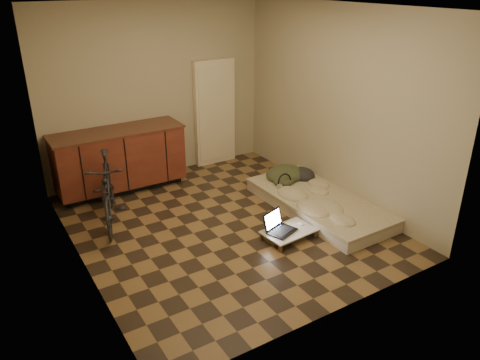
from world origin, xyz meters
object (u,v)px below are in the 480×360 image
futon (320,203)px  laptop (279,227)px  bicycle (107,187)px  lap_desk (289,231)px

futon → laptop: (-0.92, -0.33, 0.06)m
bicycle → futon: bicycle is taller
bicycle → laptop: (1.58, -1.45, -0.34)m
bicycle → futon: size_ratio=0.72×
laptop → lap_desk: bearing=-49.1°
futon → lap_desk: bearing=-155.0°
futon → laptop: 0.97m
bicycle → lap_desk: (1.69, -1.51, -0.40)m
lap_desk → laptop: laptop is taller
futon → lap_desk: 0.90m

